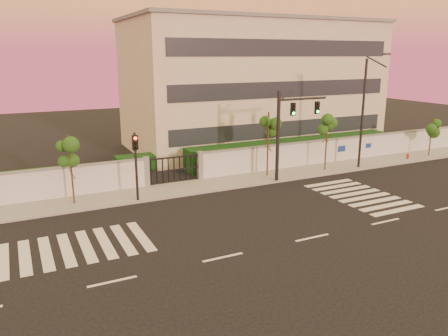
{
  "coord_description": "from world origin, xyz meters",
  "views": [
    {
      "loc": [
        -12.95,
        -16.34,
        8.93
      ],
      "look_at": [
        -2.01,
        6.0,
        2.47
      ],
      "focal_mm": 35.0,
      "sensor_mm": 36.0,
      "label": 1
    }
  ],
  "objects": [
    {
      "name": "street_tree_e",
      "position": [
        8.86,
        10.07,
        3.34
      ],
      "size": [
        1.46,
        1.16,
        4.54
      ],
      "color": "#382314",
      "rests_on": "ground"
    },
    {
      "name": "road_markings",
      "position": [
        -1.58,
        3.76,
        0.01
      ],
      "size": [
        57.0,
        7.62,
        0.02
      ],
      "color": "silver",
      "rests_on": "ground"
    },
    {
      "name": "traffic_signal_secondary",
      "position": [
        -6.41,
        9.22,
        2.79
      ],
      "size": [
        0.34,
        0.34,
        4.39
      ],
      "rotation": [
        0.0,
        0.0,
        0.28
      ],
      "color": "black",
      "rests_on": "ground"
    },
    {
      "name": "institutional_building",
      "position": [
        9.0,
        21.99,
        6.16
      ],
      "size": [
        24.4,
        12.4,
        12.25
      ],
      "color": "beige",
      "rests_on": "ground"
    },
    {
      "name": "streetlight_east",
      "position": [
        11.85,
        9.36,
        4.9
      ],
      "size": [
        0.54,
        2.18,
        9.07
      ],
      "color": "black",
      "rests_on": "ground"
    },
    {
      "name": "fire_hydrant",
      "position": [
        17.67,
        9.81,
        0.33
      ],
      "size": [
        0.26,
        0.25,
        0.67
      ],
      "rotation": [
        0.0,
        0.0,
        0.4
      ],
      "color": "red",
      "rests_on": "ground"
    },
    {
      "name": "street_tree_d",
      "position": [
        3.89,
        10.65,
        3.61
      ],
      "size": [
        1.48,
        1.18,
        4.91
      ],
      "color": "#382314",
      "rests_on": "ground"
    },
    {
      "name": "perimeter_wall",
      "position": [
        0.1,
        12.0,
        1.07
      ],
      "size": [
        60.0,
        0.36,
        2.2
      ],
      "color": "silver",
      "rests_on": "ground"
    },
    {
      "name": "ground",
      "position": [
        0.0,
        0.0,
        0.0
      ],
      "size": [
        120.0,
        120.0,
        0.0
      ],
      "primitive_type": "plane",
      "color": "black",
      "rests_on": "ground"
    },
    {
      "name": "sidewalk",
      "position": [
        0.0,
        10.5,
        0.07
      ],
      "size": [
        60.0,
        3.0,
        0.15
      ],
      "primitive_type": "cube",
      "color": "gray",
      "rests_on": "ground"
    },
    {
      "name": "street_tree_c",
      "position": [
        -10.05,
        10.34,
        3.21
      ],
      "size": [
        1.33,
        1.06,
        4.37
      ],
      "color": "#382314",
      "rests_on": "ground"
    },
    {
      "name": "traffic_signal_main",
      "position": [
        4.62,
        9.19,
        4.13
      ],
      "size": [
        4.14,
        0.39,
        6.54
      ],
      "rotation": [
        0.0,
        0.0,
        0.0
      ],
      "color": "black",
      "rests_on": "ground"
    },
    {
      "name": "street_tree_f",
      "position": [
        20.54,
        10.0,
        2.65
      ],
      "size": [
        1.31,
        1.04,
        3.59
      ],
      "color": "#382314",
      "rests_on": "ground"
    },
    {
      "name": "hedge_row",
      "position": [
        1.17,
        14.74,
        0.82
      ],
      "size": [
        41.0,
        4.25,
        1.8
      ],
      "color": "#10340F",
      "rests_on": "ground"
    }
  ]
}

